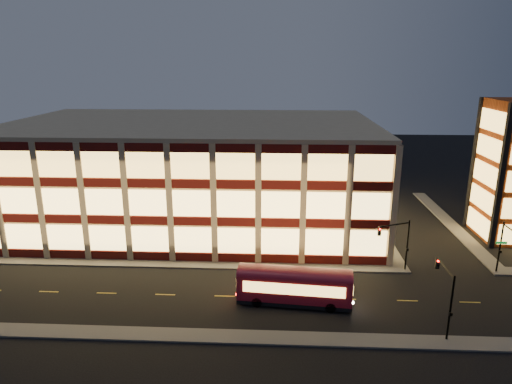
{
  "coord_description": "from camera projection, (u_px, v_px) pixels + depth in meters",
  "views": [
    {
      "loc": [
        9.2,
        -46.61,
        22.61
      ],
      "look_at": [
        6.43,
        8.0,
        6.83
      ],
      "focal_mm": 32.0,
      "sensor_mm": 36.0,
      "label": 1
    }
  ],
  "objects": [
    {
      "name": "ground",
      "position": [
        196.0,
        269.0,
        51.44
      ],
      "size": [
        200.0,
        200.0,
        0.0
      ],
      "primitive_type": "plane",
      "color": "black",
      "rests_on": "ground"
    },
    {
      "name": "sidewalk_office_east",
      "position": [
        372.0,
        221.0,
        66.61
      ],
      "size": [
        2.0,
        30.0,
        0.15
      ],
      "primitive_type": "cube",
      "color": "#514F4C",
      "rests_on": "ground"
    },
    {
      "name": "traffic_signal_right",
      "position": [
        508.0,
        243.0,
        48.08
      ],
      "size": [
        1.2,
        4.37,
        6.0
      ],
      "color": "black",
      "rests_on": "ground"
    },
    {
      "name": "sidewalk_tower_west",
      "position": [
        449.0,
        222.0,
        66.08
      ],
      "size": [
        2.0,
        30.0,
        0.15
      ],
      "primitive_type": "cube",
      "color": "#514F4C",
      "rests_on": "ground"
    },
    {
      "name": "sidewalk_near",
      "position": [
        168.0,
        335.0,
        38.95
      ],
      "size": [
        100.0,
        2.0,
        0.15
      ],
      "primitive_type": "cube",
      "color": "#514F4C",
      "rests_on": "ground"
    },
    {
      "name": "sidewalk_office_south",
      "position": [
        171.0,
        264.0,
        52.53
      ],
      "size": [
        54.0,
        2.0,
        0.15
      ],
      "primitive_type": "cube",
      "color": "#514F4C",
      "rests_on": "ground"
    },
    {
      "name": "trolley_bus",
      "position": [
        294.0,
        284.0,
        43.64
      ],
      "size": [
        11.06,
        3.71,
        3.68
      ],
      "rotation": [
        0.0,
        0.0,
        -0.09
      ],
      "color": "maroon",
      "rests_on": "ground"
    },
    {
      "name": "traffic_signal_near",
      "position": [
        446.0,
        288.0,
        38.57
      ],
      "size": [
        0.32,
        4.45,
        6.0
      ],
      "color": "black",
      "rests_on": "ground"
    },
    {
      "name": "traffic_signal_far",
      "position": [
        397.0,
        238.0,
        49.45
      ],
      "size": [
        3.79,
        1.87,
        6.0
      ],
      "color": "black",
      "rests_on": "ground"
    },
    {
      "name": "office_building",
      "position": [
        195.0,
        171.0,
        65.8
      ],
      "size": [
        50.45,
        30.45,
        14.5
      ],
      "color": "tan",
      "rests_on": "ground"
    }
  ]
}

